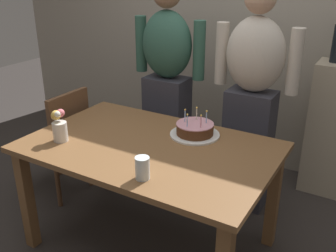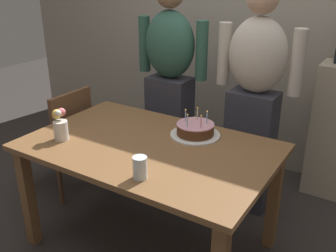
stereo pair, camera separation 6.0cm
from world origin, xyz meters
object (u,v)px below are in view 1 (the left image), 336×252
(birthday_cake, at_px, (195,130))
(water_glass_near, at_px, (142,168))
(person_woman_cardigan, at_px, (252,97))
(dining_chair, at_px, (62,135))
(person_man_bearded, at_px, (167,83))
(flower_vase, at_px, (59,126))

(birthday_cake, distance_m, water_glass_near, 0.61)
(person_woman_cardigan, xyz_separation_m, dining_chair, (-1.30, -0.60, -0.36))
(birthday_cake, xyz_separation_m, dining_chair, (-1.12, -0.08, -0.26))
(water_glass_near, distance_m, person_man_bearded, 1.26)
(water_glass_near, height_order, dining_chair, dining_chair)
(birthday_cake, relative_size, dining_chair, 0.36)
(water_glass_near, xyz_separation_m, person_man_bearded, (-0.53, 1.14, 0.07))
(person_man_bearded, xyz_separation_m, dining_chair, (-0.60, -0.60, -0.36))
(water_glass_near, distance_m, dining_chair, 1.28)
(birthday_cake, relative_size, person_woman_cardigan, 0.19)
(flower_vase, xyz_separation_m, person_man_bearded, (0.16, 1.02, 0.03))
(flower_vase, relative_size, dining_chair, 0.23)
(flower_vase, bearing_deg, water_glass_near, -9.99)
(person_woman_cardigan, bearing_deg, dining_chair, 24.99)
(birthday_cake, xyz_separation_m, water_glass_near, (0.01, -0.61, 0.02))
(water_glass_near, xyz_separation_m, person_woman_cardigan, (0.17, 1.14, 0.07))
(flower_vase, relative_size, person_woman_cardigan, 0.12)
(dining_chair, bearing_deg, person_man_bearded, 135.42)
(water_glass_near, height_order, person_woman_cardigan, person_woman_cardigan)
(dining_chair, bearing_deg, person_woman_cardigan, 114.99)
(water_glass_near, relative_size, dining_chair, 0.14)
(person_woman_cardigan, bearing_deg, flower_vase, 49.64)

